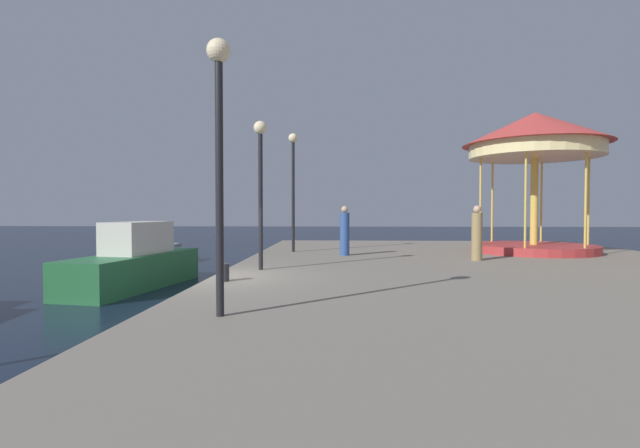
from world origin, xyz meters
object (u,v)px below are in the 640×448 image
(motorboat_grey, at_px, (144,250))
(person_far_corner, at_px, (345,232))
(bollard_center, at_px, (224,272))
(lamp_post_near_edge, at_px, (219,126))
(lamp_post_mid_promenade, at_px, (260,167))
(carousel, at_px, (535,148))
(motorboat_green, at_px, (135,263))
(person_mid_promenade, at_px, (477,235))
(lamp_post_far_end, at_px, (293,172))

(motorboat_grey, xyz_separation_m, person_far_corner, (9.22, -4.38, 1.03))
(bollard_center, bearing_deg, lamp_post_near_edge, -76.65)
(lamp_post_mid_promenade, xyz_separation_m, person_far_corner, (2.31, 4.16, -1.94))
(motorboat_grey, xyz_separation_m, lamp_post_near_edge, (7.25, -14.08, 3.06))
(motorboat_grey, height_order, lamp_post_mid_promenade, lamp_post_mid_promenade)
(bollard_center, bearing_deg, motorboat_grey, 121.17)
(lamp_post_near_edge, bearing_deg, lamp_post_mid_promenade, 93.50)
(lamp_post_mid_promenade, bearing_deg, carousel, 30.67)
(carousel, relative_size, bollard_center, 13.44)
(lamp_post_mid_promenade, bearing_deg, motorboat_green, 159.11)
(lamp_post_mid_promenade, bearing_deg, bollard_center, -102.95)
(motorboat_green, distance_m, lamp_post_near_edge, 8.97)
(lamp_post_near_edge, distance_m, bollard_center, 4.44)
(carousel, height_order, person_mid_promenade, carousel)
(lamp_post_far_end, relative_size, person_far_corner, 2.60)
(carousel, bearing_deg, lamp_post_mid_promenade, -149.33)
(person_mid_promenade, bearing_deg, carousel, 44.89)
(motorboat_green, xyz_separation_m, lamp_post_far_end, (4.54, 3.93, 3.16))
(motorboat_green, relative_size, bollard_center, 13.65)
(bollard_center, height_order, person_far_corner, person_far_corner)
(motorboat_green, distance_m, person_far_corner, 7.07)
(motorboat_green, bearing_deg, lamp_post_near_edge, -57.48)
(motorboat_green, height_order, motorboat_grey, motorboat_green)
(lamp_post_near_edge, relative_size, lamp_post_far_end, 0.90)
(motorboat_grey, distance_m, lamp_post_mid_promenade, 11.37)
(person_mid_promenade, bearing_deg, lamp_post_near_edge, -127.13)
(lamp_post_mid_promenade, height_order, lamp_post_far_end, lamp_post_far_end)
(bollard_center, bearing_deg, person_far_corner, 65.90)
(lamp_post_mid_promenade, relative_size, person_far_corner, 2.27)
(lamp_post_near_edge, distance_m, lamp_post_far_end, 11.10)
(motorboat_green, relative_size, person_mid_promenade, 3.09)
(motorboat_grey, relative_size, carousel, 0.79)
(motorboat_green, bearing_deg, lamp_post_mid_promenade, -20.89)
(lamp_post_mid_promenade, bearing_deg, person_far_corner, 60.90)
(motorboat_grey, xyz_separation_m, lamp_post_mid_promenade, (6.91, -8.53, 2.98))
(person_mid_promenade, bearing_deg, motorboat_grey, 156.43)
(bollard_center, xyz_separation_m, person_far_corner, (2.79, 6.25, 0.63))
(motorboat_green, xyz_separation_m, person_mid_promenade, (10.78, 1.05, 0.87))
(bollard_center, bearing_deg, lamp_post_far_end, 84.02)
(carousel, height_order, lamp_post_mid_promenade, carousel)
(motorboat_green, xyz_separation_m, lamp_post_mid_promenade, (4.22, -1.61, 2.81))
(lamp_post_far_end, height_order, bollard_center, lamp_post_far_end)
(lamp_post_near_edge, bearing_deg, bollard_center, 103.35)
(carousel, xyz_separation_m, lamp_post_mid_promenade, (-9.59, -5.69, -1.23))
(carousel, relative_size, lamp_post_far_end, 1.17)
(motorboat_grey, xyz_separation_m, lamp_post_far_end, (7.23, -2.98, 3.32))
(motorboat_grey, height_order, person_mid_promenade, person_mid_promenade)
(lamp_post_far_end, xyz_separation_m, person_mid_promenade, (6.24, -2.89, -2.29))
(motorboat_grey, bearing_deg, bollard_center, -58.83)
(motorboat_green, xyz_separation_m, bollard_center, (3.74, -3.70, 0.24))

